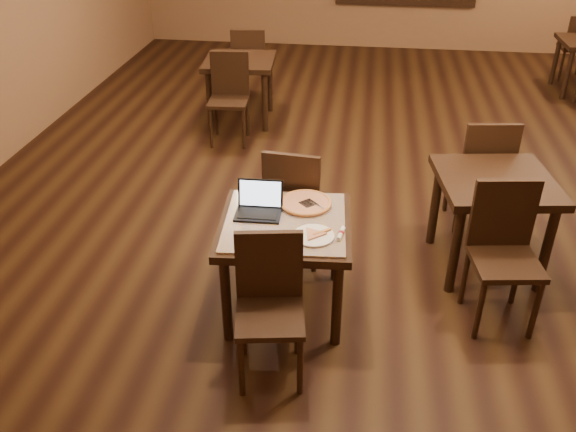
# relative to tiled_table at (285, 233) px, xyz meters

# --- Properties ---
(ground) EXTENTS (10.00, 10.00, 0.00)m
(ground) POSITION_rel_tiled_table_xyz_m (0.55, 2.32, -0.66)
(ground) COLOR black
(ground) RESTS_ON ground
(tiled_table) EXTENTS (0.98, 0.98, 0.76)m
(tiled_table) POSITION_rel_tiled_table_xyz_m (0.00, 0.00, 0.00)
(tiled_table) COLOR black
(tiled_table) RESTS_ON ground
(chair_main_near) EXTENTS (0.49, 0.49, 0.99)m
(chair_main_near) POSITION_rel_tiled_table_xyz_m (-0.01, -0.61, -0.10)
(chair_main_near) COLOR black
(chair_main_near) RESTS_ON ground
(chair_main_far) EXTENTS (0.50, 0.50, 1.04)m
(chair_main_far) POSITION_rel_tiled_table_xyz_m (-0.01, 0.61, -0.07)
(chair_main_far) COLOR black
(chair_main_far) RESTS_ON ground
(laptop) EXTENTS (0.33, 0.26, 0.22)m
(laptop) POSITION_rel_tiled_table_xyz_m (-0.20, 0.10, 0.16)
(laptop) COLOR black
(laptop) RESTS_ON tiled_table
(plate) EXTENTS (0.28, 0.28, 0.02)m
(plate) POSITION_rel_tiled_table_xyz_m (0.22, -0.18, 0.11)
(plate) COLOR white
(plate) RESTS_ON tiled_table
(pizza_slice) EXTENTS (0.25, 0.25, 0.02)m
(pizza_slice) POSITION_rel_tiled_table_xyz_m (0.22, -0.18, 0.13)
(pizza_slice) COLOR beige
(pizza_slice) RESTS_ON plate
(pizza_pan) EXTENTS (0.40, 0.40, 0.01)m
(pizza_pan) POSITION_rel_tiled_table_xyz_m (0.12, 0.24, 0.11)
(pizza_pan) COLOR silver
(pizza_pan) RESTS_ON tiled_table
(pizza_whole) EXTENTS (0.38, 0.38, 0.03)m
(pizza_whole) POSITION_rel_tiled_table_xyz_m (0.12, 0.24, 0.12)
(pizza_whole) COLOR beige
(pizza_whole) RESTS_ON pizza_pan
(spatula) EXTENTS (0.25, 0.25, 0.01)m
(spatula) POSITION_rel_tiled_table_xyz_m (0.14, 0.22, 0.13)
(spatula) COLOR silver
(spatula) RESTS_ON pizza_whole
(napkin_roll) EXTENTS (0.06, 0.15, 0.04)m
(napkin_roll) POSITION_rel_tiled_table_xyz_m (0.40, -0.14, 0.12)
(napkin_roll) COLOR white
(napkin_roll) RESTS_ON tiled_table
(other_table_b) EXTENTS (0.90, 0.90, 0.79)m
(other_table_b) POSITION_rel_tiled_table_xyz_m (-1.07, 3.66, -0.00)
(other_table_b) COLOR black
(other_table_b) RESTS_ON ground
(other_table_b_chair_near) EXTENTS (0.47, 0.47, 1.03)m
(other_table_b_chair_near) POSITION_rel_tiled_table_xyz_m (-1.08, 3.06, -0.08)
(other_table_b_chair_near) COLOR black
(other_table_b_chair_near) RESTS_ON ground
(other_table_b_chair_far) EXTENTS (0.47, 0.47, 1.03)m
(other_table_b_chair_far) POSITION_rel_tiled_table_xyz_m (-1.06, 4.26, -0.08)
(other_table_b_chair_far) COLOR black
(other_table_b_chair_far) RESTS_ON ground
(other_table_c) EXTENTS (0.99, 0.99, 0.82)m
(other_table_c) POSITION_rel_tiled_table_xyz_m (1.55, 0.76, 0.02)
(other_table_c) COLOR black
(other_table_c) RESTS_ON ground
(other_table_c_chair_near) EXTENTS (0.52, 0.52, 1.06)m
(other_table_c_chair_near) POSITION_rel_tiled_table_xyz_m (1.54, 0.14, -0.06)
(other_table_c_chair_near) COLOR black
(other_table_c_chair_near) RESTS_ON ground
(other_table_c_chair_far) EXTENTS (0.52, 0.52, 1.06)m
(other_table_c_chair_far) POSITION_rel_tiled_table_xyz_m (1.57, 1.38, -0.06)
(other_table_c_chair_far) COLOR black
(other_table_c_chair_far) RESTS_ON ground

